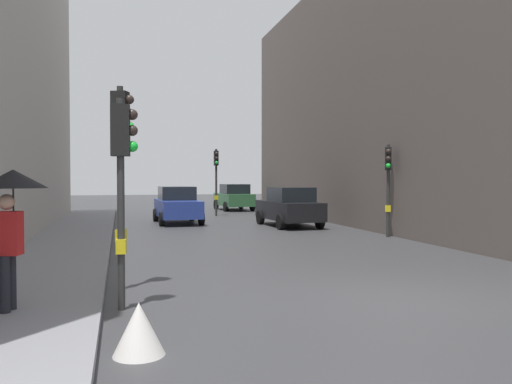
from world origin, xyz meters
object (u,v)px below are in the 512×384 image
at_px(traffic_light_near_left, 122,164).
at_px(car_green_estate, 234,197).
at_px(traffic_light_far_median, 216,170).
at_px(traffic_light_mid_street, 388,173).
at_px(pedestrian_with_umbrella, 11,200).
at_px(traffic_light_near_right, 122,150).
at_px(warning_sign_triangle, 139,329).
at_px(car_dark_suv, 289,207).
at_px(car_blue_van, 177,205).

relative_size(traffic_light_near_left, car_green_estate, 0.81).
height_order(traffic_light_near_left, traffic_light_far_median, traffic_light_far_median).
xyz_separation_m(traffic_light_mid_street, pedestrian_with_umbrella, (-11.09, -8.67, -0.51)).
xyz_separation_m(traffic_light_near_right, warning_sign_triangle, (0.18, -3.93, -2.39)).
relative_size(traffic_light_mid_street, warning_sign_triangle, 5.23).
bearing_deg(warning_sign_triangle, traffic_light_mid_street, 48.96).
distance_m(car_dark_suv, car_blue_van, 5.54).
height_order(traffic_light_near_left, car_dark_suv, traffic_light_near_left).
relative_size(traffic_light_mid_street, traffic_light_far_median, 0.89).
xyz_separation_m(car_green_estate, warning_sign_triangle, (-7.22, -27.73, -0.55)).
height_order(traffic_light_near_left, car_green_estate, traffic_light_near_left).
relative_size(pedestrian_with_umbrella, warning_sign_triangle, 3.29).
distance_m(traffic_light_far_median, car_blue_van, 5.26).
xyz_separation_m(traffic_light_mid_street, traffic_light_far_median, (-4.19, 12.06, 0.29)).
xyz_separation_m(traffic_light_mid_street, warning_sign_triangle, (-9.30, -10.68, -2.02)).
distance_m(traffic_light_mid_street, traffic_light_far_median, 12.77).
height_order(traffic_light_near_right, car_dark_suv, traffic_light_near_right).
distance_m(traffic_light_near_right, traffic_light_far_median, 19.53).
xyz_separation_m(traffic_light_mid_street, car_dark_suv, (-2.17, 4.92, -1.47)).
distance_m(traffic_light_near_right, warning_sign_triangle, 4.61).
bearing_deg(traffic_light_near_right, warning_sign_triangle, -87.38).
bearing_deg(car_blue_van, traffic_light_near_left, -99.16).
xyz_separation_m(car_dark_suv, car_green_estate, (0.10, 12.13, 0.00)).
relative_size(traffic_light_near_right, car_blue_van, 0.93).
distance_m(car_blue_van, warning_sign_triangle, 18.73).
height_order(traffic_light_mid_street, car_blue_van, traffic_light_mid_street).
bearing_deg(car_green_estate, traffic_light_near_left, -106.23).
relative_size(traffic_light_near_left, traffic_light_mid_street, 1.02).
bearing_deg(traffic_light_near_left, pedestrian_with_umbrella, -169.66).
distance_m(car_green_estate, warning_sign_triangle, 28.66).
xyz_separation_m(traffic_light_near_right, traffic_light_mid_street, (9.48, 6.75, -0.37)).
bearing_deg(car_green_estate, car_dark_suv, -90.47).
relative_size(car_green_estate, pedestrian_with_umbrella, 2.01).
xyz_separation_m(car_dark_suv, pedestrian_with_umbrella, (-8.92, -13.59, 0.96)).
relative_size(traffic_light_far_median, car_dark_suv, 0.89).
relative_size(traffic_light_mid_street, pedestrian_with_umbrella, 1.59).
bearing_deg(warning_sign_triangle, traffic_light_near_left, 94.38).
bearing_deg(car_dark_suv, traffic_light_mid_street, -66.17).
distance_m(car_green_estate, pedestrian_with_umbrella, 27.27).
distance_m(traffic_light_far_median, car_green_estate, 5.70).
relative_size(traffic_light_near_right, traffic_light_far_median, 1.03).
distance_m(traffic_light_mid_street, pedestrian_with_umbrella, 14.09).
height_order(traffic_light_mid_street, pedestrian_with_umbrella, traffic_light_mid_street).
height_order(pedestrian_with_umbrella, warning_sign_triangle, pedestrian_with_umbrella).
bearing_deg(car_blue_van, car_dark_suv, -32.30).
bearing_deg(pedestrian_with_umbrella, traffic_light_near_right, 49.91).
distance_m(traffic_light_far_median, car_dark_suv, 7.62).
bearing_deg(pedestrian_with_umbrella, car_green_estate, 70.67).
bearing_deg(traffic_light_far_median, car_green_estate, 67.01).
bearing_deg(traffic_light_mid_street, traffic_light_near_left, -138.53).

